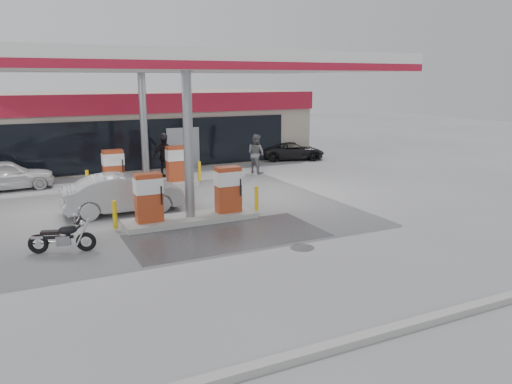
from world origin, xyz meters
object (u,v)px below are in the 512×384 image
parked_motorcycle (63,238)px  parked_car_right (292,151)px  pump_island_near (190,201)px  biker_walking (164,156)px  hatchback_silver (123,193)px  pump_island_far (146,172)px  sedan_white (6,175)px  attendant (256,154)px

parked_motorcycle → parked_car_right: (13.99, 11.37, 0.11)m
pump_island_near → parked_car_right: 14.01m
parked_motorcycle → biker_walking: bearing=76.7°
parked_motorcycle → hatchback_silver: bearing=73.3°
pump_island_far → sedan_white: bearing=158.5°
pump_island_far → parked_car_right: pump_island_far is taller
pump_island_far → sedan_white: pump_island_far is taller
pump_island_far → parked_motorcycle: 8.48m
hatchback_silver → biker_walking: (3.25, 6.00, 0.31)m
biker_walking → attendant: bearing=-26.3°
pump_island_far → pump_island_near: bearing=-90.0°
pump_island_far → hatchback_silver: bearing=-115.0°
parked_car_right → hatchback_silver: bearing=139.8°
parked_motorcycle → biker_walking: biker_walking is taller
sedan_white → hatchback_silver: (3.81, -6.00, 0.04)m
attendant → hatchback_silver: bearing=101.3°
pump_island_near → parked_motorcycle: pump_island_near is taller
sedan_white → pump_island_far: bearing=-114.9°
attendant → biker_walking: (-4.45, 1.20, 0.00)m
parked_car_right → pump_island_far: bearing=128.0°
pump_island_far → attendant: (5.92, 1.00, 0.29)m
parked_car_right → biker_walking: 8.54m
pump_island_far → parked_motorcycle: size_ratio=2.87×
parked_motorcycle → attendant: size_ratio=0.89×
pump_island_near → hatchback_silver: 2.82m
hatchback_silver → biker_walking: bearing=-27.8°
sedan_white → parked_car_right: 15.50m
pump_island_near → biker_walking: bearing=79.8°
parked_motorcycle → hatchback_silver: 4.32m
pump_island_far → hatchback_silver: size_ratio=1.21×
pump_island_near → biker_walking: biker_walking is taller
sedan_white → attendant: size_ratio=1.95×
parked_motorcycle → attendant: 13.14m
pump_island_near → hatchback_silver: bearing=128.8°
attendant → parked_car_right: 4.93m
attendant → parked_motorcycle: bearing=108.9°
parked_motorcycle → biker_walking: 11.13m
pump_island_far → attendant: attendant is taller
sedan_white → hatchback_silver: bearing=-151.0°
parked_motorcycle → attendant: (10.11, 8.37, 0.58)m
hatchback_silver → attendant: bearing=-57.5°
parked_car_right → biker_walking: (-8.33, -1.80, 0.48)m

